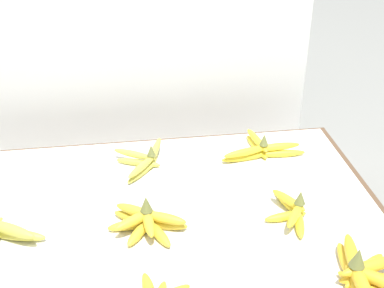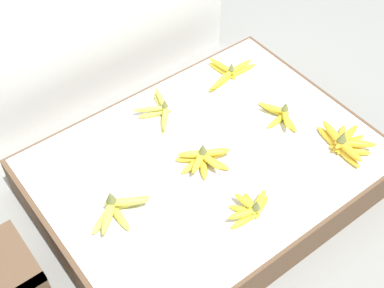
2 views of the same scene
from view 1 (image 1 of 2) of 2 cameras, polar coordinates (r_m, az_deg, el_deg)
The scene contains 8 objects.
ground_plane at distance 1.56m, azimuth -3.56°, elevation -13.94°, with size 10.00×10.00×0.00m, color gray.
display_platform at distance 1.50m, azimuth -3.66°, elevation -11.47°, with size 1.28×0.96×0.18m.
back_vendor_table at distance 2.22m, azimuth -8.13°, elevation 10.42°, with size 1.42×0.55×0.70m.
banana_bunch_front_midright at distance 1.32m, azimuth 17.83°, elevation -13.10°, with size 0.17×0.24×0.11m.
banana_bunch_middle_midleft at distance 1.41m, azimuth -4.99°, elevation -8.24°, with size 0.21×0.18×0.10m.
banana_bunch_middle_midright at distance 1.48m, azimuth 10.58°, elevation -6.93°, with size 0.12×0.22×0.09m.
banana_bunch_back_midleft at distance 1.68m, azimuth -5.07°, elevation -1.65°, with size 0.17×0.23×0.08m.
banana_bunch_back_midright at distance 1.74m, azimuth 7.33°, elevation -0.51°, with size 0.28×0.17×0.09m.
Camera 1 is at (-0.07, -1.12, 1.08)m, focal length 50.00 mm.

